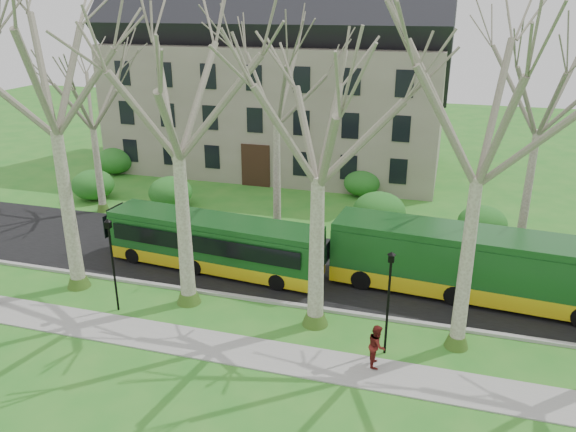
{
  "coord_description": "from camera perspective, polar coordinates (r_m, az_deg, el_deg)",
  "views": [
    {
      "loc": [
        7.55,
        -20.2,
        13.07
      ],
      "look_at": [
        0.84,
        3.0,
        3.8
      ],
      "focal_mm": 35.0,
      "sensor_mm": 36.0,
      "label": 1
    }
  ],
  "objects": [
    {
      "name": "bus_follow",
      "position": [
        27.48,
        18.41,
        -4.59
      ],
      "size": [
        13.34,
        3.82,
        3.29
      ],
      "primitive_type": null,
      "rotation": [
        0.0,
        0.0,
        -0.08
      ],
      "color": "#15491A",
      "rests_on": "road"
    },
    {
      "name": "ground",
      "position": [
        25.21,
        -3.8,
        -10.28
      ],
      "size": [
        120.0,
        120.0,
        0.0
      ],
      "primitive_type": "plane",
      "color": "#277922",
      "rests_on": "ground"
    },
    {
      "name": "hedges",
      "position": [
        38.27,
        -3.36,
        2.57
      ],
      "size": [
        30.6,
        8.6,
        2.0
      ],
      "color": "#1B5E20",
      "rests_on": "ground"
    },
    {
      "name": "tree_row_verge",
      "position": [
        22.67,
        -3.97,
        5.41
      ],
      "size": [
        49.0,
        7.0,
        14.0
      ],
      "color": "gray",
      "rests_on": "ground"
    },
    {
      "name": "building",
      "position": [
        46.5,
        -0.94,
        14.81
      ],
      "size": [
        26.5,
        12.2,
        16.0
      ],
      "color": "gray",
      "rests_on": "ground"
    },
    {
      "name": "lamp_row",
      "position": [
        23.15,
        -4.79,
        -6.06
      ],
      "size": [
        36.22,
        0.22,
        4.3
      ],
      "color": "black",
      "rests_on": "ground"
    },
    {
      "name": "curb",
      "position": [
        26.4,
        -2.7,
        -8.54
      ],
      "size": [
        80.0,
        0.25,
        0.14
      ],
      "primitive_type": "cube",
      "color": "#A5A39E",
      "rests_on": "ground"
    },
    {
      "name": "sidewalk",
      "position": [
        23.24,
        -5.94,
        -13.26
      ],
      "size": [
        70.0,
        2.0,
        0.06
      ],
      "primitive_type": "cube",
      "color": "gray",
      "rests_on": "ground"
    },
    {
      "name": "road",
      "position": [
        29.79,
        -0.23,
        -4.97
      ],
      "size": [
        80.0,
        8.0,
        0.06
      ],
      "primitive_type": "cube",
      "color": "black",
      "rests_on": "ground"
    },
    {
      "name": "bus_lead",
      "position": [
        29.09,
        -7.54,
        -2.69
      ],
      "size": [
        11.48,
        3.37,
        2.83
      ],
      "primitive_type": null,
      "rotation": [
        0.0,
        0.0,
        -0.09
      ],
      "color": "#15491A",
      "rests_on": "road"
    },
    {
      "name": "tree_row_far",
      "position": [
        33.2,
        0.23,
        8.7
      ],
      "size": [
        33.0,
        7.0,
        12.0
      ],
      "color": "gray",
      "rests_on": "ground"
    },
    {
      "name": "pedestrian_b",
      "position": [
        22.0,
        9.02,
        -12.85
      ],
      "size": [
        0.74,
        0.9,
        1.7
      ],
      "primitive_type": "imported",
      "rotation": [
        0.0,
        0.0,
        1.7
      ],
      "color": "maroon",
      "rests_on": "sidewalk"
    }
  ]
}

